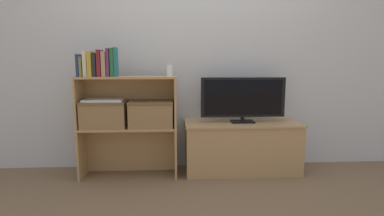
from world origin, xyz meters
name	(u,v)px	position (x,y,z in m)	size (l,w,h in m)	color
ground_plane	(193,180)	(0.00, 0.00, 0.00)	(16.00, 16.00, 0.00)	brown
wall_back	(190,49)	(0.00, 0.44, 1.20)	(10.00, 0.05, 2.40)	silver
tv_stand	(242,147)	(0.49, 0.20, 0.25)	(1.11, 0.42, 0.49)	tan
tv	(243,98)	(0.49, 0.20, 0.73)	(0.81, 0.14, 0.43)	black
bookshelf_lower_tier	(130,143)	(-0.59, 0.20, 0.30)	(0.89, 0.29, 0.47)	tan
bookshelf_upper_tier	(129,95)	(-0.59, 0.20, 0.77)	(0.89, 0.29, 0.47)	tan
book_navy	(79,66)	(-1.00, 0.10, 1.04)	(0.02, 0.15, 0.20)	navy
book_olive	(82,67)	(-0.97, 0.10, 1.03)	(0.02, 0.15, 0.17)	olive
book_ivory	(86,64)	(-0.94, 0.10, 1.05)	(0.03, 0.13, 0.22)	silver
book_mustard	(91,64)	(-0.90, 0.10, 1.05)	(0.04, 0.15, 0.22)	gold
book_charcoal	(96,65)	(-0.86, 0.10, 1.04)	(0.03, 0.16, 0.20)	#232328
book_maroon	(100,63)	(-0.82, 0.10, 1.06)	(0.03, 0.15, 0.23)	maroon
book_tan	(105,64)	(-0.78, 0.10, 1.05)	(0.04, 0.15, 0.22)	tan
book_plum	(109,63)	(-0.74, 0.10, 1.06)	(0.02, 0.13, 0.25)	#6B2D66
book_forest	(113,62)	(-0.71, 0.10, 1.07)	(0.03, 0.12, 0.25)	#286638
book_teal	(116,62)	(-0.68, 0.10, 1.07)	(0.02, 0.13, 0.26)	#1E7075
baby_monitor	(170,70)	(-0.20, 0.15, 0.99)	(0.05, 0.04, 0.13)	white
storage_basket_left	(104,113)	(-0.81, 0.13, 0.60)	(0.41, 0.26, 0.24)	#937047
storage_basket_right	(151,113)	(-0.38, 0.13, 0.60)	(0.41, 0.26, 0.24)	#937047
laptop	(104,100)	(-0.81, 0.13, 0.73)	(0.35, 0.21, 0.02)	white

